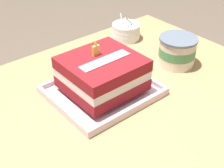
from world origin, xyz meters
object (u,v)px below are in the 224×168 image
(birthday_cake, at_px, (102,73))
(ice_cream_tub, at_px, (178,51))
(foil_tray, at_px, (103,91))
(bowl_stack, at_px, (126,31))

(birthday_cake, height_order, ice_cream_tub, birthday_cake)
(ice_cream_tub, bearing_deg, foil_tray, 174.59)
(birthday_cake, bearing_deg, foil_tray, 90.00)
(foil_tray, xyz_separation_m, bowl_stack, (0.31, 0.24, 0.02))
(bowl_stack, xyz_separation_m, ice_cream_tub, (0.00, -0.27, 0.02))
(ice_cream_tub, bearing_deg, birthday_cake, 174.59)
(foil_tray, xyz_separation_m, birthday_cake, (0.00, -0.00, 0.07))
(foil_tray, relative_size, birthday_cake, 1.42)
(foil_tray, xyz_separation_m, ice_cream_tub, (0.31, -0.03, 0.05))
(birthday_cake, relative_size, ice_cream_tub, 1.64)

